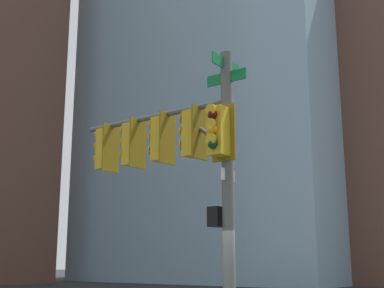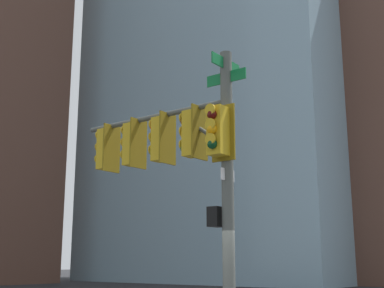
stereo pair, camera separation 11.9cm
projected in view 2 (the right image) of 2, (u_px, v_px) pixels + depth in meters
name	position (u px, v px, depth m)	size (l,w,h in m)	color
signal_pole_assembly	(179.00, 155.00, 11.42)	(1.14, 4.56, 6.22)	#4C514C
building_glass_tower	(263.00, 6.00, 64.99)	(33.53, 27.42, 65.23)	#8CB2C6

